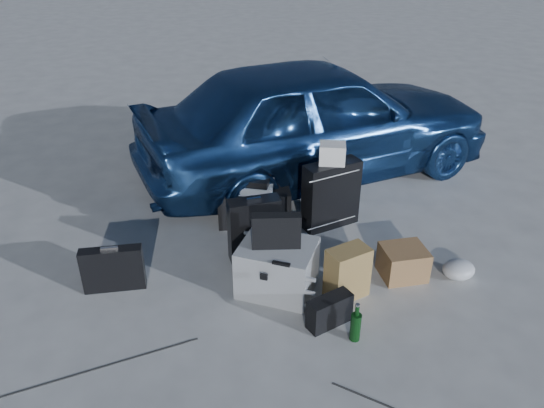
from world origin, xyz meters
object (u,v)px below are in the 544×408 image
at_px(green_bottle, 356,323).
at_px(cardboard_box, 403,262).
at_px(duffel_bag, 254,206).
at_px(car, 316,119).
at_px(suitcase_right, 331,195).
at_px(pelican_case, 277,268).
at_px(briefcase, 113,269).
at_px(suitcase_left, 254,229).

bearing_deg(green_bottle, cardboard_box, 50.80).
bearing_deg(duffel_bag, car, 53.60).
bearing_deg(duffel_bag, suitcase_right, -8.49).
distance_m(car, pelican_case, 2.28).
distance_m(briefcase, suitcase_right, 2.14).
xyz_separation_m(suitcase_right, duffel_bag, (-0.75, 0.13, -0.16)).
height_order(pelican_case, duffel_bag, pelican_case).
relative_size(suitcase_left, duffel_bag, 0.83).
distance_m(pelican_case, duffel_bag, 1.11).
xyz_separation_m(pelican_case, cardboard_box, (1.09, 0.08, -0.08)).
distance_m(suitcase_left, suitcase_right, 0.93).
bearing_deg(green_bottle, suitcase_left, 120.26).
bearing_deg(suitcase_left, car, 52.75).
distance_m(suitcase_left, green_bottle, 1.30).
height_order(briefcase, suitcase_right, suitcase_right).
relative_size(car, briefcase, 8.15).
xyz_separation_m(car, green_bottle, (-0.18, -2.77, -0.54)).
bearing_deg(suitcase_right, green_bottle, -117.33).
relative_size(briefcase, suitcase_right, 0.74).
relative_size(briefcase, green_bottle, 1.60).
bearing_deg(car, duffel_bag, 124.01).
xyz_separation_m(suitcase_right, cardboard_box, (0.46, -0.90, -0.20)).
bearing_deg(cardboard_box, pelican_case, -175.94).
bearing_deg(briefcase, cardboard_box, -5.04).
bearing_deg(cardboard_box, green_bottle, -129.20).
bearing_deg(green_bottle, suitcase_right, 85.35).
xyz_separation_m(suitcase_left, duffel_bag, (0.04, 0.62, -0.12)).
distance_m(car, suitcase_right, 1.21).
relative_size(duffel_bag, cardboard_box, 1.96).
distance_m(suitcase_right, duffel_bag, 0.77).
bearing_deg(cardboard_box, duffel_bag, 139.62).
height_order(suitcase_left, suitcase_right, suitcase_right).
xyz_separation_m(car, pelican_case, (-0.68, -2.13, -0.48)).
height_order(car, cardboard_box, car).
height_order(car, suitcase_left, car).
xyz_separation_m(pelican_case, green_bottle, (0.50, -0.64, -0.06)).
bearing_deg(car, suitcase_right, 159.37).
bearing_deg(suitcase_left, cardboard_box, -28.43).
xyz_separation_m(suitcase_right, green_bottle, (-0.13, -1.62, -0.18)).
height_order(pelican_case, green_bottle, pelican_case).
xyz_separation_m(pelican_case, duffel_bag, (-0.11, 1.10, -0.04)).
relative_size(car, green_bottle, 13.01).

